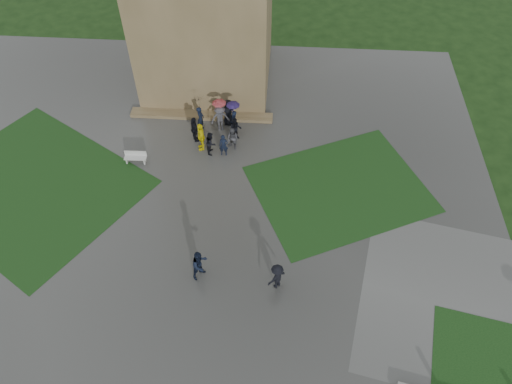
{
  "coord_description": "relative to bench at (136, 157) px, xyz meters",
  "views": [
    {
      "loc": [
        5.09,
        -13.64,
        20.61
      ],
      "look_at": [
        3.94,
        3.42,
        1.2
      ],
      "focal_mm": 35.0,
      "sensor_mm": 36.0,
      "label": 1
    }
  ],
  "objects": [
    {
      "name": "ground",
      "position": [
        3.22,
        -6.33,
        -0.4
      ],
      "size": [
        120.0,
        120.0,
        0.0
      ],
      "primitive_type": "plane",
      "color": "black"
    },
    {
      "name": "plaza",
      "position": [
        3.22,
        -4.33,
        -0.39
      ],
      "size": [
        34.0,
        34.0,
        0.02
      ],
      "primitive_type": "cube",
      "color": "#383836",
      "rests_on": "ground"
    },
    {
      "name": "lawn_inset_left",
      "position": [
        -5.28,
        -2.33,
        -0.38
      ],
      "size": [
        14.1,
        13.46,
        0.01
      ],
      "primitive_type": "cube",
      "rotation": [
        0.0,
        0.0,
        -0.56
      ],
      "color": "#133312",
      "rests_on": "plaza"
    },
    {
      "name": "lawn_inset_right",
      "position": [
        11.72,
        -1.33,
        -0.38
      ],
      "size": [
        11.12,
        10.15,
        0.01
      ],
      "primitive_type": "cube",
      "rotation": [
        0.0,
        0.0,
        0.44
      ],
      "color": "#133312",
      "rests_on": "plaza"
    },
    {
      "name": "tower_plinth",
      "position": [
        3.22,
        4.27,
        -0.27
      ],
      "size": [
        9.0,
        0.8,
        0.22
      ],
      "primitive_type": "cube",
      "color": "brown",
      "rests_on": "plaza"
    },
    {
      "name": "bench",
      "position": [
        0.0,
        0.0,
        0.0
      ],
      "size": [
        1.29,
        0.43,
        0.74
      ],
      "rotation": [
        0.0,
        0.0,
        0.02
      ],
      "color": "silver",
      "rests_on": "plaza"
    },
    {
      "name": "visitor_cluster",
      "position": [
        4.35,
        2.47,
        0.67
      ],
      "size": [
        3.27,
        3.31,
        2.45
      ],
      "color": "black",
      "rests_on": "plaza"
    },
    {
      "name": "pedestrian_mid",
      "position": [
        4.82,
        -7.33,
        0.5
      ],
      "size": [
        0.93,
        0.98,
        1.77
      ],
      "primitive_type": "imported",
      "rotation": [
        0.0,
        0.0,
        0.89
      ],
      "color": "black",
      "rests_on": "plaza"
    },
    {
      "name": "pedestrian_near",
      "position": [
        8.44,
        -7.68,
        0.4
      ],
      "size": [
        1.09,
        1.07,
        1.55
      ],
      "primitive_type": "imported",
      "rotation": [
        0.0,
        0.0,
        3.9
      ],
      "color": "black",
      "rests_on": "plaza"
    }
  ]
}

